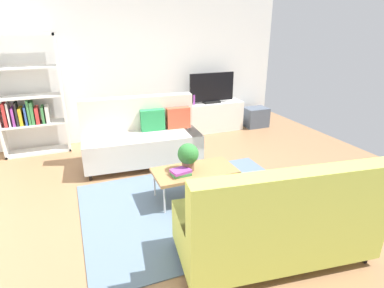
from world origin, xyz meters
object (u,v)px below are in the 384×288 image
object	(u,v)px
couch_green	(276,222)
tv	(212,88)
coffee_table	(195,172)
bookshelf	(29,102)
couch_beige	(142,138)
potted_plant	(188,155)
bottle_0	(194,100)
tv_console	(211,117)
table_book_0	(181,173)
storage_trunk	(256,117)
vase_0	(185,100)

from	to	relation	value
couch_green	tv	bearing A→B (deg)	81.41
coffee_table	bookshelf	bearing A→B (deg)	129.14
couch_beige	potted_plant	distance (m)	1.43
bookshelf	potted_plant	xyz separation A→B (m)	(2.02, -2.56, -0.33)
couch_beige	bottle_0	bearing A→B (deg)	-137.63
bookshelf	tv_console	bearing A→B (deg)	-0.32
table_book_0	storage_trunk	bearing A→B (deg)	42.74
tv_console	couch_green	bearing A→B (deg)	-106.06
tv_console	bookshelf	xyz separation A→B (m)	(-3.53, 0.02, 0.64)
tv	potted_plant	xyz separation A→B (m)	(-1.51, -2.52, -0.32)
tv_console	table_book_0	distance (m)	3.11
bookshelf	table_book_0	bearing A→B (deg)	-54.71
bookshelf	vase_0	world-z (taller)	bookshelf
bookshelf	potted_plant	bearing A→B (deg)	-51.62
coffee_table	table_book_0	distance (m)	0.24
table_book_0	bottle_0	world-z (taller)	bottle_0
bookshelf	table_book_0	xyz separation A→B (m)	(1.88, -2.66, -0.53)
couch_green	storage_trunk	size ratio (longest dim) A/B	3.83
table_book_0	coffee_table	bearing A→B (deg)	17.84
bottle_0	vase_0	bearing A→B (deg)	150.57
coffee_table	table_book_0	size ratio (longest dim) A/B	4.58
couch_green	vase_0	world-z (taller)	couch_green
table_book_0	vase_0	world-z (taller)	vase_0
vase_0	storage_trunk	bearing A→B (deg)	-5.10
coffee_table	tv_console	bearing A→B (deg)	60.97
storage_trunk	bottle_0	bearing A→B (deg)	177.74
coffee_table	tv	xyz separation A→B (m)	(1.43, 2.55, 0.56)
table_book_0	vase_0	xyz separation A→B (m)	(1.07, 2.69, 0.29)
couch_beige	coffee_table	xyz separation A→B (m)	(0.38, -1.42, -0.05)
tv	storage_trunk	distance (m)	1.32
tv	table_book_0	world-z (taller)	tv
bookshelf	couch_green	bearing A→B (deg)	-59.25
coffee_table	tv_console	size ratio (longest dim) A/B	0.79
bookshelf	vase_0	size ratio (longest dim) A/B	11.37
tv_console	storage_trunk	world-z (taller)	tv_console
vase_0	couch_green	bearing A→B (deg)	-98.01
storage_trunk	tv	bearing A→B (deg)	175.84
tv	couch_green	bearing A→B (deg)	-106.14
couch_green	vase_0	bearing A→B (deg)	89.54
couch_green	bookshelf	world-z (taller)	bookshelf
couch_green	coffee_table	xyz separation A→B (m)	(-0.28, 1.42, -0.05)
tv	table_book_0	bearing A→B (deg)	-122.18
tv_console	bottle_0	world-z (taller)	bottle_0
couch_beige	coffee_table	bearing A→B (deg)	108.59
couch_beige	table_book_0	world-z (taller)	couch_beige
couch_green	table_book_0	distance (m)	1.44
couch_green	storage_trunk	bearing A→B (deg)	67.50
coffee_table	bookshelf	xyz separation A→B (m)	(-2.11, 2.59, 0.57)
couch_green	tv	size ratio (longest dim) A/B	1.99
tv_console	tv	xyz separation A→B (m)	(0.00, -0.02, 0.63)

